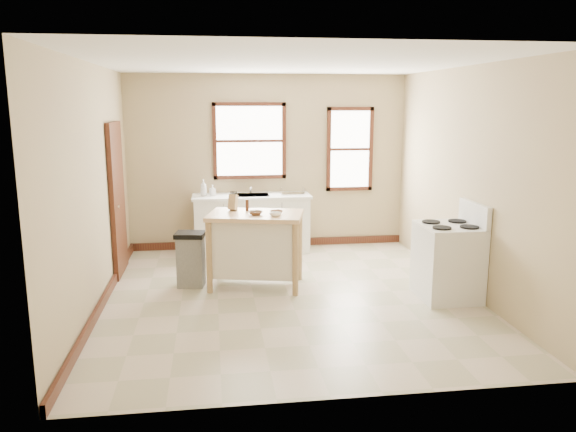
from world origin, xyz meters
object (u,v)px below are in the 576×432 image
object	(u,v)px
kitchen_island	(256,250)
bowl_b	(277,212)
dish_rack	(292,191)
soap_bottle_b	(213,190)
knife_block	(233,203)
pepper_grinder	(247,205)
bowl_a	(256,213)
bowl_c	(275,214)
gas_stove	(448,251)
soap_bottle_a	(203,188)
trash_bin	(191,259)

from	to	relation	value
kitchen_island	bowl_b	xyz separation A→B (m)	(0.27, -0.05, 0.50)
dish_rack	bowl_b	bearing A→B (deg)	-81.59
soap_bottle_b	knife_block	distance (m)	1.53
pepper_grinder	bowl_a	xyz separation A→B (m)	(0.09, -0.29, -0.05)
bowl_a	bowl_c	xyz separation A→B (m)	(0.23, -0.11, 0.00)
pepper_grinder	gas_stove	world-z (taller)	gas_stove
dish_rack	bowl_c	bearing A→B (deg)	-81.41
dish_rack	bowl_b	world-z (taller)	dish_rack
soap_bottle_b	gas_stove	bearing A→B (deg)	-62.42
soap_bottle_b	pepper_grinder	size ratio (longest dim) A/B	1.15
soap_bottle_a	kitchen_island	size ratio (longest dim) A/B	0.22
dish_rack	kitchen_island	world-z (taller)	dish_rack
pepper_grinder	gas_stove	xyz separation A→B (m)	(2.37, -0.95, -0.45)
bowl_a	bowl_c	bearing A→B (deg)	-25.89
soap_bottle_b	soap_bottle_a	bearing A→B (deg)	162.15
bowl_c	gas_stove	world-z (taller)	gas_stove
bowl_a	bowl_c	distance (m)	0.26
knife_block	gas_stove	distance (m)	2.78
bowl_a	bowl_c	size ratio (longest dim) A/B	1.22
soap_bottle_a	dish_rack	size ratio (longest dim) A/B	0.68
bowl_a	trash_bin	world-z (taller)	bowl_a
bowl_a	kitchen_island	bearing A→B (deg)	87.20
bowl_c	trash_bin	world-z (taller)	bowl_c
bowl_c	trash_bin	xyz separation A→B (m)	(-1.07, 0.32, -0.63)
bowl_a	bowl_b	world-z (taller)	bowl_a
bowl_a	bowl_b	xyz separation A→B (m)	(0.27, 0.05, -0.00)
bowl_b	gas_stove	xyz separation A→B (m)	(2.01, -0.72, -0.40)
dish_rack	pepper_grinder	bearing A→B (deg)	-95.03
dish_rack	bowl_b	xyz separation A→B (m)	(-0.46, -1.78, 0.02)
soap_bottle_b	trash_bin	world-z (taller)	soap_bottle_b
trash_bin	kitchen_island	bearing A→B (deg)	2.36
soap_bottle_a	knife_block	world-z (taller)	soap_bottle_a
bowl_b	soap_bottle_b	bearing A→B (deg)	114.12
bowl_b	gas_stove	world-z (taller)	gas_stove
knife_block	pepper_grinder	distance (m)	0.19
soap_bottle_b	bowl_a	xyz separation A→B (m)	(0.53, -1.84, -0.02)
kitchen_island	pepper_grinder	bearing A→B (deg)	129.22
gas_stove	knife_block	bearing A→B (deg)	158.56
dish_rack	knife_block	world-z (taller)	knife_block
soap_bottle_b	bowl_b	distance (m)	1.96
soap_bottle_a	soap_bottle_b	xyz separation A→B (m)	(0.14, 0.01, -0.04)
dish_rack	kitchen_island	distance (m)	1.94
soap_bottle_b	bowl_c	xyz separation A→B (m)	(0.76, -1.96, -0.02)
dish_rack	pepper_grinder	world-z (taller)	pepper_grinder
kitchen_island	soap_bottle_a	bearing A→B (deg)	124.55
soap_bottle_a	soap_bottle_b	world-z (taller)	soap_bottle_a
soap_bottle_a	trash_bin	distance (m)	1.78
knife_block	bowl_b	xyz separation A→B (m)	(0.54, -0.29, -0.08)
kitchen_island	gas_stove	size ratio (longest dim) A/B	1.00
pepper_grinder	soap_bottle_b	bearing A→B (deg)	105.94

